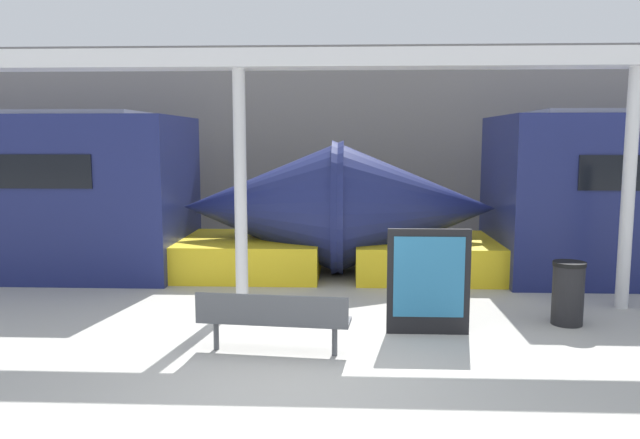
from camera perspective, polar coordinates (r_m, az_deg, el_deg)
name	(u,v)px	position (r m, az deg, el deg)	size (l,w,h in m)	color
ground_plane	(294,377)	(7.25, -2.40, -14.17)	(60.00, 60.00, 0.00)	#B2AFA8
station_wall	(325,145)	(16.12, 0.44, 6.81)	(56.00, 0.20, 5.00)	gray
bench_near	(273,317)	(7.81, -4.32, -8.86)	(1.93, 0.63, 0.79)	#4C4F54
trash_bin	(568,293)	(9.70, 21.73, -6.26)	(0.46, 0.46, 0.92)	black
poster_board	(428,281)	(8.65, 9.89, -5.59)	(1.13, 0.07, 1.46)	black
support_column_near	(240,189)	(10.02, -7.29, 2.80)	(0.20, 0.20, 3.75)	silver
support_column_far	(628,190)	(10.79, 26.37, 2.42)	(0.20, 0.20, 3.75)	silver
canopy_beam	(238,60)	(10.06, -7.48, 14.30)	(28.00, 0.60, 0.28)	silver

